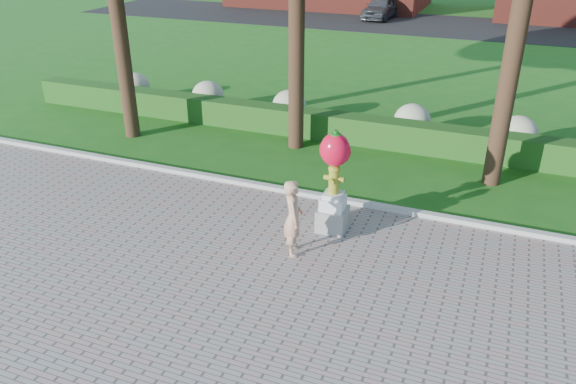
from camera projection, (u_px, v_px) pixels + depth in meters
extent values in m
plane|color=#1A5816|center=(281.00, 267.00, 10.85)|extent=(100.00, 100.00, 0.00)
cube|color=#ADADA5|center=(329.00, 198.00, 13.31)|extent=(40.00, 0.18, 0.15)
cube|color=#204714|center=(371.00, 131.00, 16.50)|extent=(24.00, 0.70, 0.80)
ellipsoid|color=tan|center=(135.00, 87.00, 20.24)|extent=(1.10, 1.10, 0.99)
ellipsoid|color=tan|center=(208.00, 95.00, 19.25)|extent=(1.10, 1.10, 0.99)
ellipsoid|color=tan|center=(289.00, 105.00, 18.26)|extent=(1.10, 1.10, 0.99)
ellipsoid|color=tan|center=(412.00, 120.00, 16.94)|extent=(1.10, 1.10, 0.99)
ellipsoid|color=tan|center=(518.00, 133.00, 15.94)|extent=(1.10, 1.10, 0.99)
cube|color=black|center=(455.00, 26.00, 34.16)|extent=(50.00, 8.00, 0.02)
cylinder|color=black|center=(119.00, 24.00, 15.84)|extent=(0.44, 0.44, 6.72)
cylinder|color=black|center=(297.00, 40.00, 15.14)|extent=(0.44, 0.44, 6.16)
cylinder|color=black|center=(516.00, 37.00, 12.66)|extent=(0.44, 0.44, 7.28)
cube|color=gray|center=(332.00, 219.00, 11.99)|extent=(0.63, 0.63, 0.49)
cube|color=silver|center=(333.00, 203.00, 11.82)|extent=(0.51, 0.51, 0.27)
cube|color=silver|center=(333.00, 195.00, 11.74)|extent=(0.41, 0.41, 0.10)
cylinder|color=olive|center=(334.00, 181.00, 11.60)|extent=(0.22, 0.22, 0.55)
ellipsoid|color=olive|center=(334.00, 169.00, 11.47)|extent=(0.25, 0.25, 0.18)
cylinder|color=olive|center=(327.00, 177.00, 11.62)|extent=(0.12, 0.11, 0.11)
cylinder|color=olive|center=(341.00, 180.00, 11.52)|extent=(0.12, 0.11, 0.11)
cylinder|color=olive|center=(332.00, 181.00, 11.45)|extent=(0.12, 0.12, 0.12)
cylinder|color=olive|center=(335.00, 165.00, 11.44)|extent=(0.08, 0.08, 0.05)
ellipsoid|color=red|center=(335.00, 150.00, 11.29)|extent=(0.61, 0.55, 0.71)
ellipsoid|color=red|center=(327.00, 149.00, 11.35)|extent=(0.30, 0.30, 0.45)
ellipsoid|color=red|center=(344.00, 152.00, 11.24)|extent=(0.30, 0.30, 0.45)
cylinder|color=#165E15|center=(336.00, 133.00, 11.13)|extent=(0.10, 0.10, 0.12)
ellipsoid|color=#165E15|center=(336.00, 135.00, 11.14)|extent=(0.24, 0.24, 0.08)
imported|color=tan|center=(293.00, 218.00, 10.91)|extent=(0.58, 0.68, 1.58)
imported|color=#393C40|center=(381.00, 7.00, 36.33)|extent=(2.01, 4.24, 1.40)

